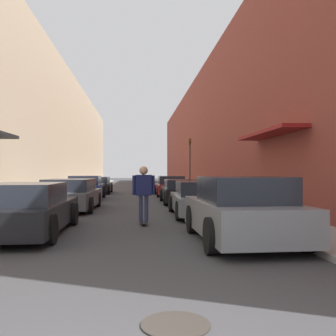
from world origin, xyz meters
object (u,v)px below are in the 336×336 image
Objects in this scene: skateboarder at (144,189)px; parked_car_right_0 at (242,211)px; parked_car_right_1 at (201,199)px; traffic_light at (190,159)px; parked_car_right_2 at (182,191)px; parked_car_right_3 at (171,186)px; parked_car_left_0 at (26,209)px; parked_car_left_1 at (71,195)px; parked_car_left_3 at (97,185)px; manhole_cover at (176,325)px; parked_car_left_2 at (86,188)px.

parked_car_right_0 is at bearing -53.54° from skateboarder.
traffic_light is (1.76, 15.14, 1.93)m from parked_car_right_1.
parked_car_right_3 is at bearing 90.35° from parked_car_right_2.
parked_car_left_0 is at bearing -153.94° from skateboarder.
parked_car_left_1 is at bearing 122.89° from skateboarder.
parked_car_left_3 reaches higher than manhole_cover.
parked_car_right_1 is at bearing -89.58° from parked_car_right_3.
parked_car_left_1 is at bearing -119.08° from parked_car_right_3.
skateboarder is at bearing 91.53° from manhole_cover.
parked_car_left_0 reaches higher than parked_car_left_3.
manhole_cover is at bearing -82.17° from parked_car_left_3.
parked_car_left_3 is at bearing 120.14° from parked_car_right_2.
parked_car_right_1 is at bearing -89.50° from parked_car_right_2.
parked_car_right_2 is at bearing 90.50° from parked_car_right_1.
parked_car_left_2 is 17.68m from manhole_cover.
parked_car_right_1 is at bearing 90.47° from parked_car_right_0.
parked_car_left_1 is 1.04× the size of parked_car_right_3.
skateboarder is at bearing -57.11° from parked_car_left_1.
skateboarder is (-2.06, -2.06, 0.46)m from parked_car_right_1.
parked_car_right_0 is 10.19m from parked_car_right_2.
parked_car_right_2 is 1.12× the size of traffic_light.
parked_car_left_0 is 17.38m from parked_car_left_3.
parked_car_right_1 is 5.98× the size of manhole_cover.
manhole_cover is (-1.79, -20.20, -0.60)m from parked_car_right_3.
traffic_light is (6.81, 1.25, 1.94)m from parked_car_left_3.
skateboarder is at bearing -105.31° from parked_car_right_2.
parked_car_right_2 is (5.03, -2.89, -0.07)m from parked_car_left_2.
parked_car_left_0 is 1.08× the size of parked_car_left_3.
manhole_cover is (-1.82, -14.49, -0.56)m from parked_car_right_2.
parked_car_left_0 is at bearing -90.61° from parked_car_left_1.
parked_car_left_1 is at bearing -88.25° from parked_car_left_2.
parked_car_left_0 is 6.53m from manhole_cover.
parked_car_right_3 is at bearing -30.31° from parked_car_left_3.
parked_car_right_0 reaches higher than parked_car_left_3.
parked_car_left_3 is (0.03, 5.72, -0.07)m from parked_car_left_2.
parked_car_left_3 is 9.95m from parked_car_right_2.
parked_car_left_2 is at bearing -150.57° from parked_car_right_3.
skateboarder is at bearing -98.61° from parked_car_right_3.
parked_car_left_2 is 14.04m from parked_car_right_0.
parked_car_left_3 is at bearing -169.62° from traffic_light.
manhole_cover is at bearing -61.59° from parked_car_left_0.
traffic_light reaches higher than parked_car_right_3.
parked_car_right_1 is at bearing 35.05° from parked_car_left_0.
parked_car_right_0 reaches higher than parked_car_left_2.
parked_car_left_2 is 1.03× the size of parked_car_right_0.
parked_car_right_1 reaches higher than parked_car_right_2.
parked_car_right_3 is at bearing 84.95° from manhole_cover.
parked_car_left_3 is at bearing 97.83° from manhole_cover.
manhole_cover is at bearing -75.27° from parked_car_left_1.
parked_car_left_1 is at bearing 124.33° from parked_car_right_0.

